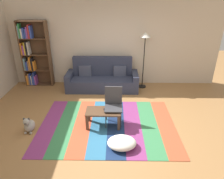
# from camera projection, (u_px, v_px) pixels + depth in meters

# --- Properties ---
(ground_plane) EXTENTS (14.00, 14.00, 0.00)m
(ground_plane) POSITION_uv_depth(u_px,v_px,m) (113.00, 124.00, 4.90)
(ground_plane) COLOR #9E7042
(back_wall) EXTENTS (6.80, 0.10, 2.70)m
(back_wall) POSITION_uv_depth(u_px,v_px,m) (114.00, 44.00, 6.63)
(back_wall) COLOR beige
(back_wall) RESTS_ON ground_plane
(rug) EXTENTS (3.16, 2.28, 0.01)m
(rug) POSITION_uv_depth(u_px,v_px,m) (108.00, 125.00, 4.85)
(rug) COLOR #843370
(rug) RESTS_ON ground_plane
(couch) EXTENTS (2.26, 0.80, 1.00)m
(couch) POSITION_uv_depth(u_px,v_px,m) (102.00, 79.00, 6.59)
(couch) COLOR #2D3347
(couch) RESTS_ON ground_plane
(bookshelf) EXTENTS (0.90, 0.28, 2.10)m
(bookshelf) POSITION_uv_depth(u_px,v_px,m) (33.00, 55.00, 6.59)
(bookshelf) COLOR brown
(bookshelf) RESTS_ON ground_plane
(coffee_table) EXTENTS (0.80, 0.43, 0.39)m
(coffee_table) POSITION_uv_depth(u_px,v_px,m) (103.00, 113.00, 4.71)
(coffee_table) COLOR #513826
(coffee_table) RESTS_ON rug
(pouf) EXTENTS (0.58, 0.47, 0.21)m
(pouf) POSITION_uv_depth(u_px,v_px,m) (122.00, 143.00, 4.11)
(pouf) COLOR white
(pouf) RESTS_ON rug
(dog) EXTENTS (0.22, 0.35, 0.40)m
(dog) POSITION_uv_depth(u_px,v_px,m) (29.00, 125.00, 4.58)
(dog) COLOR #9E998E
(dog) RESTS_ON ground_plane
(standing_lamp) EXTENTS (0.32, 0.32, 1.78)m
(standing_lamp) POSITION_uv_depth(u_px,v_px,m) (145.00, 42.00, 6.21)
(standing_lamp) COLOR black
(standing_lamp) RESTS_ON ground_plane
(tv_remote) EXTENTS (0.08, 0.16, 0.02)m
(tv_remote) POSITION_uv_depth(u_px,v_px,m) (105.00, 110.00, 4.66)
(tv_remote) COLOR black
(tv_remote) RESTS_ON coffee_table
(folding_chair) EXTENTS (0.40, 0.40, 0.90)m
(folding_chair) POSITION_uv_depth(u_px,v_px,m) (113.00, 102.00, 4.75)
(folding_chair) COLOR #38383D
(folding_chair) RESTS_ON ground_plane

